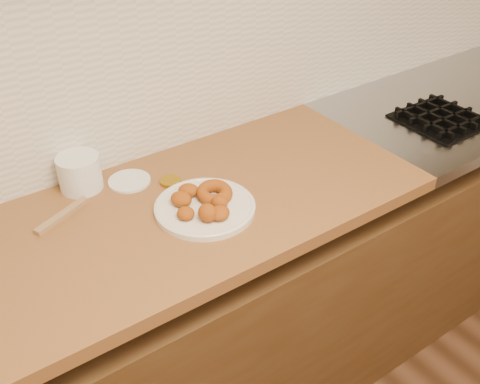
{
  "coord_description": "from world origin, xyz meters",
  "views": [
    {
      "loc": [
        -0.75,
        0.6,
        1.79
      ],
      "look_at": [
        -0.03,
        1.61,
        0.93
      ],
      "focal_mm": 42.0,
      "sensor_mm": 36.0,
      "label": 1
    }
  ],
  "objects": [
    {
      "name": "fried_dough_chunks",
      "position": [
        -0.16,
        1.62,
        0.93
      ],
      "size": [
        0.15,
        0.2,
        0.05
      ],
      "color": "#9E4B08",
      "rests_on": "donut_plate"
    },
    {
      "name": "plastic_tub",
      "position": [
        -0.36,
        1.93,
        0.95
      ],
      "size": [
        0.12,
        0.12,
        0.1
      ],
      "primitive_type": "cylinder",
      "rotation": [
        0.0,
        0.0,
        -0.02
      ],
      "color": "white",
      "rests_on": "butcher_block"
    },
    {
      "name": "backsplash",
      "position": [
        0.0,
        1.99,
        1.2
      ],
      "size": [
        3.6,
        0.02,
        0.6
      ],
      "primitive_type": "cube",
      "color": "beige",
      "rests_on": "wall_back"
    },
    {
      "name": "butcher_block",
      "position": [
        -0.65,
        1.69,
        0.88
      ],
      "size": [
        2.3,
        0.62,
        0.04
      ],
      "primitive_type": "cube",
      "color": "brown",
      "rests_on": "base_cabinet"
    },
    {
      "name": "wooden_utensil",
      "position": [
        -0.46,
        1.82,
        0.91
      ],
      "size": [
        0.17,
        0.09,
        0.01
      ],
      "primitive_type": "cube",
      "rotation": [
        0.0,
        0.0,
        0.41
      ],
      "color": "olive",
      "rests_on": "butcher_block"
    },
    {
      "name": "base_cabinet",
      "position": [
        0.0,
        1.69,
        0.39
      ],
      "size": [
        3.6,
        0.6,
        0.77
      ],
      "primitive_type": "cube",
      "color": "#4B321C",
      "rests_on": "floor"
    },
    {
      "name": "tub_lid",
      "position": [
        -0.24,
        1.87,
        0.9
      ],
      "size": [
        0.14,
        0.14,
        0.01
      ],
      "primitive_type": "cylinder",
      "rotation": [
        0.0,
        0.0,
        -0.23
      ],
      "color": "silver",
      "rests_on": "butcher_block"
    },
    {
      "name": "ring_donut",
      "position": [
        -0.09,
        1.65,
        0.93
      ],
      "size": [
        0.12,
        0.12,
        0.04
      ],
      "primitive_type": "torus",
      "rotation": [
        0.1,
        0.0,
        0.22
      ],
      "color": "#9E4B08",
      "rests_on": "donut_plate"
    },
    {
      "name": "brass_jar_lid",
      "position": [
        -0.14,
        1.8,
        0.91
      ],
      "size": [
        0.08,
        0.08,
        0.01
      ],
      "primitive_type": "cylinder",
      "rotation": [
        0.0,
        0.0,
        -0.4
      ],
      "color": "#A67E15",
      "rests_on": "butcher_block"
    },
    {
      "name": "donut_plate",
      "position": [
        -0.13,
        1.63,
        0.91
      ],
      "size": [
        0.27,
        0.27,
        0.02
      ],
      "primitive_type": "cylinder",
      "color": "silver",
      "rests_on": "butcher_block"
    }
  ]
}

